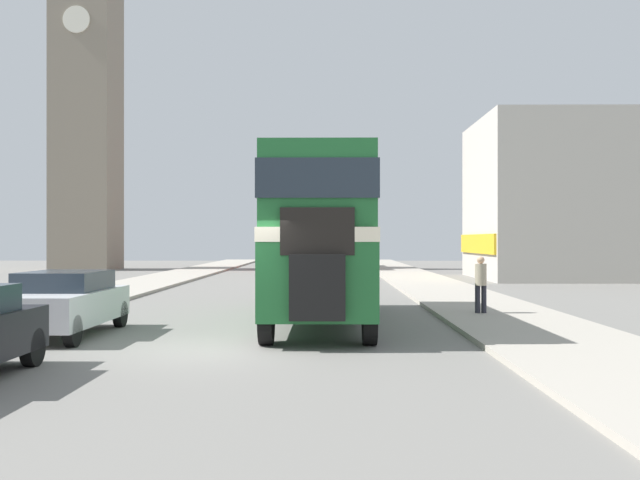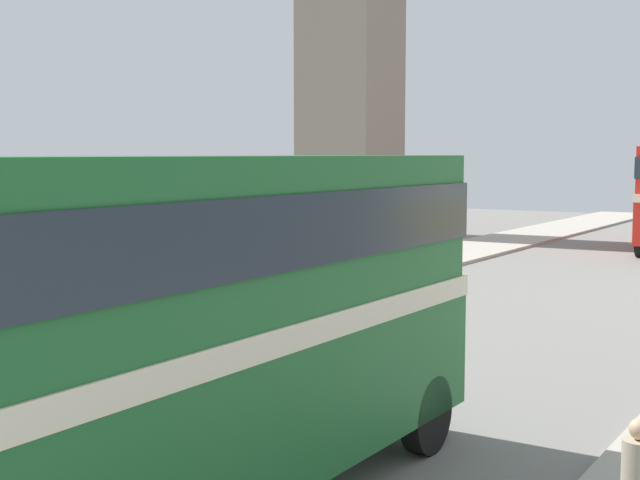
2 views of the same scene
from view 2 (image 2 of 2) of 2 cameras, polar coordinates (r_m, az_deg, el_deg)
double_decker_bus at (r=9.53m, az=-8.89°, el=-4.62°), size 2.39×9.80×4.09m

